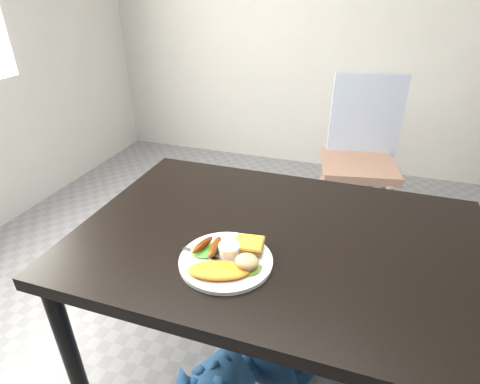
{
  "coord_description": "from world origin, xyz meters",
  "views": [
    {
      "loc": [
        0.17,
        -0.9,
        1.39
      ],
      "look_at": [
        -0.11,
        -0.05,
        0.9
      ],
      "focal_mm": 28.0,
      "sensor_mm": 36.0,
      "label": 1
    }
  ],
  "objects": [
    {
      "name": "person",
      "position": [
        0.1,
        0.45,
        0.85
      ],
      "size": [
        0.72,
        0.61,
        1.7
      ],
      "primitive_type": "imported",
      "rotation": [
        0.0,
        0.0,
        2.76
      ],
      "color": "navy",
      "rests_on": "ground"
    },
    {
      "name": "potato_salad",
      "position": [
        -0.04,
        -0.19,
        0.79
      ],
      "size": [
        0.07,
        0.06,
        0.03
      ],
      "primitive_type": "ellipsoid",
      "rotation": [
        0.0,
        0.0,
        -0.11
      ],
      "color": "#D0CC8A",
      "rests_on": "lettuce_right"
    },
    {
      "name": "omelette",
      "position": [
        -0.11,
        -0.23,
        0.77
      ],
      "size": [
        0.17,
        0.12,
        0.02
      ],
      "primitive_type": "ellipsoid",
      "rotation": [
        0.0,
        0.0,
        0.29
      ],
      "color": "gold",
      "rests_on": "plate"
    },
    {
      "name": "ramekin",
      "position": [
        -0.11,
        -0.16,
        0.78
      ],
      "size": [
        0.07,
        0.07,
        0.03
      ],
      "primitive_type": "cylinder",
      "rotation": [
        0.0,
        0.0,
        0.27
      ],
      "color": "white",
      "rests_on": "plate"
    },
    {
      "name": "sausage_b",
      "position": [
        -0.15,
        -0.16,
        0.78
      ],
      "size": [
        0.03,
        0.1,
        0.02
      ],
      "primitive_type": "ellipsoid",
      "rotation": [
        0.0,
        0.0,
        0.08
      ],
      "color": "#642C04",
      "rests_on": "lettuce_left"
    },
    {
      "name": "lettuce_right",
      "position": [
        -0.04,
        -0.19,
        0.77
      ],
      "size": [
        0.08,
        0.07,
        0.01
      ],
      "primitive_type": "ellipsoid",
      "rotation": [
        0.0,
        0.0,
        0.11
      ],
      "color": "olive",
      "rests_on": "plate"
    },
    {
      "name": "toast_b",
      "position": [
        -0.06,
        -0.12,
        0.78
      ],
      "size": [
        0.08,
        0.08,
        0.01
      ],
      "primitive_type": "cube",
      "rotation": [
        0.0,
        0.0,
        0.12
      ],
      "color": "#8D5F21",
      "rests_on": "toast_a"
    },
    {
      "name": "dining_table",
      "position": [
        0.0,
        0.0,
        0.73
      ],
      "size": [
        1.2,
        0.8,
        0.04
      ],
      "primitive_type": "cube",
      "color": "black",
      "rests_on": "ground"
    },
    {
      "name": "plate",
      "position": [
        -0.11,
        -0.17,
        0.76
      ],
      "size": [
        0.25,
        0.25,
        0.01
      ],
      "primitive_type": "cylinder",
      "color": "white",
      "rests_on": "dining_table"
    },
    {
      "name": "sausage_a",
      "position": [
        -0.18,
        -0.16,
        0.78
      ],
      "size": [
        0.04,
        0.09,
        0.02
      ],
      "primitive_type": "ellipsoid",
      "rotation": [
        0.0,
        0.0,
        -0.26
      ],
      "color": "#5A240C",
      "rests_on": "lettuce_left"
    },
    {
      "name": "fork",
      "position": [
        -0.15,
        -0.18,
        0.76
      ],
      "size": [
        0.17,
        0.04,
        0.0
      ],
      "primitive_type": "cube",
      "rotation": [
        0.0,
        0.0,
        -0.15
      ],
      "color": "#ADAFB7",
      "rests_on": "plate"
    },
    {
      "name": "toast_a",
      "position": [
        -0.08,
        -0.11,
        0.77
      ],
      "size": [
        0.08,
        0.08,
        0.01
      ],
      "primitive_type": "cube",
      "rotation": [
        0.0,
        0.0,
        -0.24
      ],
      "color": "brown",
      "rests_on": "plate"
    },
    {
      "name": "dining_chair",
      "position": [
        0.21,
        1.27,
        0.45
      ],
      "size": [
        0.5,
        0.5,
        0.05
      ],
      "primitive_type": "cube",
      "rotation": [
        0.0,
        0.0,
        0.18
      ],
      "color": "#A0755D",
      "rests_on": "ground"
    },
    {
      "name": "lettuce_left",
      "position": [
        -0.17,
        -0.16,
        0.77
      ],
      "size": [
        0.1,
        0.1,
        0.01
      ],
      "primitive_type": "ellipsoid",
      "rotation": [
        0.0,
        0.0,
        0.44
      ],
      "color": "#2C931F",
      "rests_on": "plate"
    }
  ]
}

